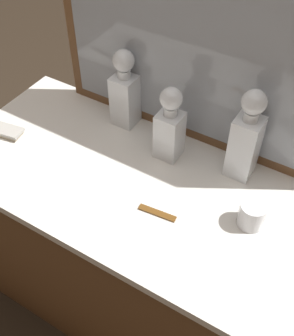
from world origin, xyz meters
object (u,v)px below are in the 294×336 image
(crystal_decanter_rear, at_px, (170,130))
(crystal_decanter_front, at_px, (245,142))
(crystal_decanter_left, at_px, (125,95))
(crystal_tumbler_front, at_px, (252,215))
(tortoiseshell_comb, at_px, (157,213))
(silver_brush_rear, at_px, (3,130))

(crystal_decanter_rear, bearing_deg, crystal_decanter_front, 11.27)
(crystal_decanter_left, bearing_deg, crystal_decanter_front, -2.97)
(crystal_tumbler_front, distance_m, tortoiseshell_comb, 0.27)
(crystal_decanter_front, distance_m, crystal_tumbler_front, 0.22)
(crystal_decanter_front, distance_m, crystal_decanter_left, 0.45)
(crystal_decanter_front, height_order, crystal_decanter_rear, crystal_decanter_front)
(crystal_decanter_front, relative_size, crystal_decanter_rear, 1.19)
(crystal_decanter_rear, relative_size, tortoiseshell_comb, 2.24)
(crystal_decanter_rear, relative_size, crystal_tumbler_front, 3.30)
(crystal_tumbler_front, xyz_separation_m, silver_brush_rear, (-0.89, -0.08, -0.02))
(silver_brush_rear, relative_size, tortoiseshell_comb, 1.29)
(crystal_decanter_left, distance_m, silver_brush_rear, 0.45)
(crystal_decanter_front, height_order, crystal_decanter_left, crystal_decanter_front)
(crystal_decanter_front, relative_size, crystal_tumbler_front, 3.92)
(crystal_decanter_front, xyz_separation_m, tortoiseshell_comb, (-0.14, -0.28, -0.12))
(crystal_decanter_rear, bearing_deg, crystal_decanter_left, 162.02)
(crystal_decanter_left, height_order, tortoiseshell_comb, crystal_decanter_left)
(crystal_decanter_front, bearing_deg, tortoiseshell_comb, -115.88)
(crystal_tumbler_front, bearing_deg, silver_brush_rear, -174.80)
(tortoiseshell_comb, bearing_deg, silver_brush_rear, 177.49)
(crystal_decanter_front, bearing_deg, crystal_tumbler_front, -58.51)
(crystal_decanter_front, xyz_separation_m, silver_brush_rear, (-0.78, -0.26, -0.11))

